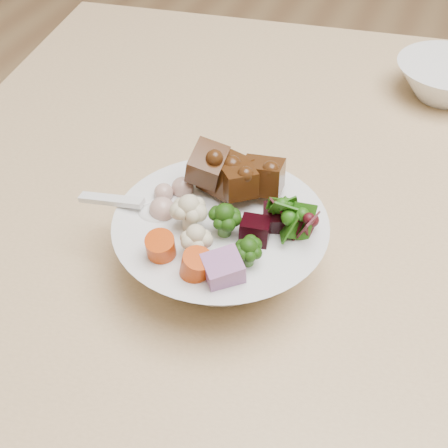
# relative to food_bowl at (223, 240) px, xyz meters

# --- Properties ---
(food_bowl) EXTENTS (0.20, 0.20, 0.11)m
(food_bowl) POSITION_rel_food_bowl_xyz_m (0.00, 0.00, 0.00)
(food_bowl) COLOR white
(food_bowl) RESTS_ON dining_table
(soup_spoon) EXTENTS (0.10, 0.03, 0.02)m
(soup_spoon) POSITION_rel_food_bowl_xyz_m (-0.07, -0.01, 0.02)
(soup_spoon) COLOR white
(soup_spoon) RESTS_ON food_bowl
(side_bowl) EXTENTS (0.14, 0.14, 0.05)m
(side_bowl) POSITION_rel_food_bowl_xyz_m (0.16, 0.40, -0.01)
(side_bowl) COLOR white
(side_bowl) RESTS_ON dining_table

